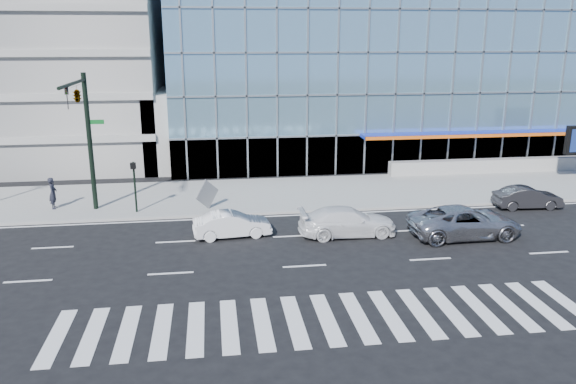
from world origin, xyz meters
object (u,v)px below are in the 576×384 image
silver_suv (465,222)px  white_suv (347,222)px  white_sedan (232,224)px  tilted_panel (207,194)px  ped_signal_post (134,179)px  traffic_signal (81,111)px  dark_sedan (528,198)px  pedestrian (53,193)px

silver_suv → white_suv: 6.10m
silver_suv → white_suv: size_ratio=1.13×
white_sedan → tilted_panel: bearing=9.5°
ped_signal_post → silver_suv: 18.53m
traffic_signal → white_suv: size_ratio=1.56×
ped_signal_post → tilted_panel: bearing=0.8°
white_suv → dark_sedan: size_ratio=1.28×
white_suv → pedestrian: pedestrian is taller
pedestrian → ped_signal_post: bearing=-110.5°
dark_sedan → tilted_panel: size_ratio=3.08×
traffic_signal → white_suv: 15.67m
silver_suv → tilted_panel: bearing=63.7°
white_sedan → dark_sedan: (18.00, 2.60, -0.00)m
traffic_signal → pedestrian: (-2.48, 1.81, -5.07)m
traffic_signal → dark_sedan: size_ratio=2.00×
ped_signal_post → white_sedan: ped_signal_post is taller
pedestrian → dark_sedan: bearing=-101.3°
white_sedan → tilted_panel: (-1.27, 4.60, 0.40)m
pedestrian → tilted_panel: (9.11, -1.37, -0.03)m
traffic_signal → ped_signal_post: (2.50, 0.37, -4.02)m
silver_suv → white_sedan: bearing=81.1°
traffic_signal → ped_signal_post: bearing=8.5°
traffic_signal → tilted_panel: bearing=3.7°
ped_signal_post → pedestrian: ped_signal_post is taller
tilted_panel → white_suv: bearing=-79.2°
white_sedan → dark_sedan: 18.19m
ped_signal_post → pedestrian: (-4.97, 1.43, -1.04)m
ped_signal_post → silver_suv: size_ratio=0.52×
ped_signal_post → white_suv: (11.41, -5.15, -1.40)m
traffic_signal → white_sedan: size_ratio=1.99×
white_sedan → pedestrian: 11.98m
white_sedan → ped_signal_post: bearing=44.1°
pedestrian → tilted_panel: size_ratio=1.46×
ped_signal_post → pedestrian: bearing=163.9°
white_suv → white_sedan: size_ratio=1.28×
white_suv → pedestrian: (-16.38, 6.58, 0.35)m
ped_signal_post → dark_sedan: size_ratio=0.75×
ped_signal_post → traffic_signal: bearing=-171.5°
white_sedan → pedestrian: (-10.38, 5.97, 0.44)m
dark_sedan → pedestrian: (-28.38, 3.37, 0.44)m
ped_signal_post → pedestrian: size_ratio=1.58×
ped_signal_post → silver_suv: bearing=-19.7°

